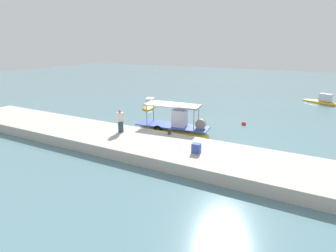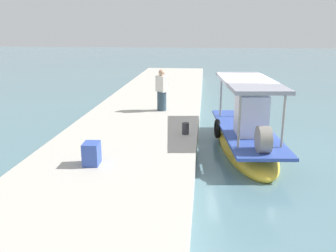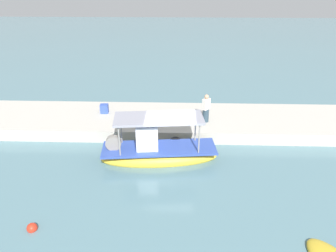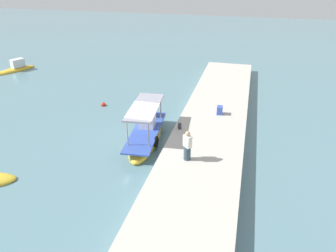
{
  "view_description": "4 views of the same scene",
  "coord_description": "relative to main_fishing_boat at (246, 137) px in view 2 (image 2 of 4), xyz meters",
  "views": [
    {
      "loc": [
        9.84,
        -18.38,
        7.1
      ],
      "look_at": [
        0.94,
        -1.39,
        1.11
      ],
      "focal_mm": 28.51,
      "sensor_mm": 36.0,
      "label": 1
    },
    {
      "loc": [
        13.2,
        -1.46,
        4.26
      ],
      "look_at": [
        0.64,
        -2.73,
        0.79
      ],
      "focal_mm": 39.24,
      "sensor_mm": 36.0,
      "label": 2
    },
    {
      "loc": [
        -0.36,
        14.22,
        8.92
      ],
      "look_at": [
        0.22,
        -2.56,
        0.73
      ],
      "focal_mm": 33.49,
      "sensor_mm": 36.0,
      "label": 3
    },
    {
      "loc": [
        -16.54,
        -5.99,
        10.35
      ],
      "look_at": [
        0.75,
        -1.44,
        1.18
      ],
      "focal_mm": 33.49,
      "sensor_mm": 36.0,
      "label": 4
    }
  ],
  "objects": [
    {
      "name": "cargo_crate",
      "position": [
        3.73,
        -4.38,
        0.55
      ],
      "size": [
        0.52,
        0.43,
        0.59
      ],
      "primitive_type": "cube",
      "rotation": [
        0.0,
        0.0,
        0.05
      ],
      "color": "#3753AF",
      "rests_on": "dock_quay"
    },
    {
      "name": "mooring_bollard",
      "position": [
        0.71,
        -2.1,
        0.45
      ],
      "size": [
        0.24,
        0.24,
        0.39
      ],
      "primitive_type": "cylinder",
      "color": "#2D2D33",
      "rests_on": "dock_quay"
    },
    {
      "name": "main_fishing_boat",
      "position": [
        0.0,
        0.0,
        0.0
      ],
      "size": [
        6.31,
        2.3,
        2.82
      ],
      "color": "gold",
      "rests_on": "ground_plane"
    },
    {
      "name": "ground_plane",
      "position": [
        -0.69,
        -0.03,
        -0.48
      ],
      "size": [
        120.0,
        120.0,
        0.0
      ],
      "primitive_type": "plane",
      "color": "slate"
    },
    {
      "name": "dock_quay",
      "position": [
        -0.69,
        -4.01,
        -0.11
      ],
      "size": [
        36.0,
        4.64,
        0.73
      ],
      "primitive_type": "cube",
      "color": "#BBB5AA",
      "rests_on": "ground_plane"
    },
    {
      "name": "fisherman_near_bollard",
      "position": [
        -2.74,
        -3.3,
        1.05
      ],
      "size": [
        0.55,
        0.55,
        1.75
      ],
      "color": "#304553",
      "rests_on": "dock_quay"
    }
  ]
}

